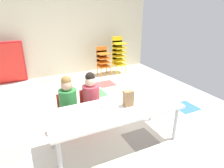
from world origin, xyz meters
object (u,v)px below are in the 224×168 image
seated_child_near_camera (68,99)px  kid_chair_yellow_stack (119,53)px  donut_powdered_on_plate (103,105)px  kid_chair_orange_stack (103,59)px  folded_activity_table (5,64)px  paper_bag_brown (128,98)px  seated_child_middle_seat (91,95)px  craft_table (115,112)px  paper_plate_near_edge (103,107)px

seated_child_near_camera → kid_chair_yellow_stack: kid_chair_yellow_stack is taller
kid_chair_yellow_stack → donut_powdered_on_plate: 3.23m
kid_chair_orange_stack → donut_powdered_on_plate: kid_chair_orange_stack is taller
kid_chair_orange_stack → folded_activity_table: size_ratio=0.74×
donut_powdered_on_plate → paper_bag_brown: bearing=-19.9°
paper_bag_brown → donut_powdered_on_plate: bearing=160.1°
paper_bag_brown → kid_chair_yellow_stack: bearing=64.7°
donut_powdered_on_plate → seated_child_near_camera: bearing=128.6°
seated_child_middle_seat → seated_child_near_camera: bearing=180.0°
kid_chair_orange_stack → donut_powdered_on_plate: bearing=-113.3°
seated_child_near_camera → kid_chair_orange_stack: 2.78m
craft_table → folded_activity_table: bearing=113.2°
paper_plate_near_edge → donut_powdered_on_plate: size_ratio=1.66×
donut_powdered_on_plate → kid_chair_orange_stack: bearing=66.7°
kid_chair_orange_stack → craft_table: bearing=-110.3°
kid_chair_orange_stack → paper_bag_brown: 3.01m
paper_plate_near_edge → craft_table: bearing=-41.6°
craft_table → kid_chair_orange_stack: bearing=69.7°
seated_child_middle_seat → kid_chair_yellow_stack: 2.85m
craft_table → seated_child_middle_seat: seated_child_middle_seat is taller
seated_child_middle_seat → folded_activity_table: bearing=115.2°
kid_chair_yellow_stack → paper_bag_brown: bearing=-115.3°
craft_table → donut_powdered_on_plate: donut_powdered_on_plate is taller
kid_chair_yellow_stack → donut_powdered_on_plate: kid_chair_yellow_stack is taller
craft_table → paper_bag_brown: 0.25m
craft_table → seated_child_near_camera: seated_child_near_camera is taller
kid_chair_orange_stack → paper_plate_near_edge: kid_chair_orange_stack is taller
kid_chair_orange_stack → paper_plate_near_edge: size_ratio=4.44×
seated_child_near_camera → folded_activity_table: bearing=108.5°
seated_child_middle_seat → craft_table: bearing=-76.8°
folded_activity_table → paper_bag_brown: folded_activity_table is taller
seated_child_middle_seat → kid_chair_yellow_stack: (1.69, 2.30, 0.02)m
seated_child_middle_seat → kid_chair_yellow_stack: bearing=53.7°
kid_chair_orange_stack → kid_chair_yellow_stack: size_ratio=0.77×
seated_child_near_camera → paper_bag_brown: 0.91m
kid_chair_yellow_stack → folded_activity_table: 2.96m
craft_table → kid_chair_yellow_stack: kid_chair_yellow_stack is taller
kid_chair_yellow_stack → folded_activity_table: (-2.94, 0.35, -0.04)m
paper_bag_brown → donut_powdered_on_plate: paper_bag_brown is taller
craft_table → seated_child_middle_seat: 0.59m
craft_table → donut_powdered_on_plate: 0.18m
paper_bag_brown → paper_plate_near_edge: size_ratio=1.22×
paper_plate_near_edge → kid_chair_yellow_stack: bearing=58.7°
seated_child_middle_seat → kid_chair_yellow_stack: kid_chair_yellow_stack is taller
paper_bag_brown → seated_child_near_camera: bearing=139.9°
paper_bag_brown → folded_activity_table: bearing=116.0°
paper_bag_brown → paper_plate_near_edge: bearing=160.1°
kid_chair_yellow_stack → craft_table: bearing=-118.4°
craft_table → folded_activity_table: (-1.38, 3.22, 0.02)m
seated_child_near_camera → folded_activity_table: (-0.88, 2.64, -0.02)m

